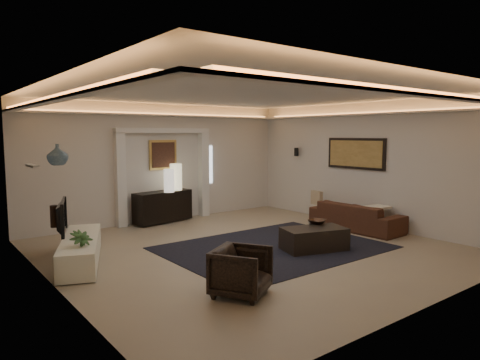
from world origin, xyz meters
TOP-DOWN VIEW (x-y plane):
  - floor at (0.00, 0.00)m, footprint 7.00×7.00m
  - ceiling at (0.00, 0.00)m, footprint 7.00×7.00m
  - wall_back at (0.00, 3.50)m, footprint 7.00×0.00m
  - wall_front at (0.00, -3.50)m, footprint 7.00×0.00m
  - wall_left at (-3.50, 0.00)m, footprint 0.00×7.00m
  - wall_right at (3.50, 0.00)m, footprint 0.00×7.00m
  - cove_soffit at (0.00, 0.00)m, footprint 7.00×7.00m
  - daylight_slit at (1.35, 3.48)m, footprint 0.25×0.03m
  - area_rug at (0.40, -0.20)m, footprint 4.00×3.00m
  - pilaster_left at (-1.15, 3.40)m, footprint 0.22×0.20m
  - pilaster_right at (1.15, 3.40)m, footprint 0.22×0.20m
  - alcove_header at (0.00, 3.40)m, footprint 2.52×0.20m
  - painting_frame at (0.00, 3.47)m, footprint 0.74×0.04m
  - painting_canvas at (0.00, 3.44)m, footprint 0.62×0.02m
  - art_panel_frame at (3.47, 0.30)m, footprint 0.04×1.64m
  - art_panel_gold at (3.44, 0.30)m, footprint 0.02×1.50m
  - wall_sconce at (3.38, 2.20)m, footprint 0.12×0.12m
  - wall_niche at (-3.44, 1.40)m, footprint 0.10×0.55m
  - console at (-0.15, 3.25)m, footprint 1.54×0.71m
  - lamp_left at (-0.09, 3.02)m, footprint 0.30×0.30m
  - lamp_right at (0.23, 3.25)m, footprint 0.33×0.33m
  - media_ledge at (-2.83, 1.07)m, footprint 1.36×2.29m
  - tv at (-3.04, 1.62)m, footprint 1.00×0.45m
  - figurine at (-2.94, 2.19)m, footprint 0.19×0.19m
  - ginger_jar at (-3.15, 1.01)m, footprint 0.42×0.42m
  - plant at (-3.01, 0.47)m, footprint 0.51×0.51m
  - sofa at (2.94, -0.17)m, footprint 2.13×0.89m
  - throw_blanket at (3.15, -0.58)m, footprint 0.53×0.45m
  - throw_pillow at (3.15, 1.22)m, footprint 0.15×0.36m
  - coffee_table at (0.89, -0.78)m, footprint 1.30×0.95m
  - bowl at (1.21, -0.55)m, footprint 0.43×0.43m
  - magazine at (1.25, -0.46)m, footprint 0.27×0.23m
  - armchair at (-1.59, -1.75)m, footprint 0.97×0.98m

SIDE VIEW (x-z plane):
  - floor at x=0.00m, z-range 0.00..0.00m
  - area_rug at x=0.40m, z-range 0.00..0.01m
  - coffee_table at x=0.89m, z-range -0.01..0.42m
  - media_ledge at x=-2.83m, z-range 0.01..0.44m
  - sofa at x=2.94m, z-range 0.00..0.61m
  - armchair at x=-1.59m, z-range 0.00..0.65m
  - plant at x=-3.01m, z-range 0.00..0.68m
  - console at x=-0.15m, z-range 0.03..0.77m
  - magazine at x=1.25m, z-range 0.41..0.44m
  - bowl at x=1.21m, z-range 0.41..0.49m
  - throw_blanket at x=3.15m, z-range 0.52..0.58m
  - throw_pillow at x=3.15m, z-range 0.38..0.72m
  - figurine at x=-2.94m, z-range 0.44..0.84m
  - tv at x=-3.04m, z-range 0.45..1.03m
  - lamp_left at x=-0.09m, z-range 0.81..1.37m
  - lamp_right at x=0.23m, z-range 0.76..1.42m
  - pilaster_left at x=-1.15m, z-range 0.00..2.20m
  - pilaster_right at x=1.15m, z-range 0.00..2.20m
  - daylight_slit at x=1.35m, z-range 0.85..1.85m
  - wall_back at x=0.00m, z-range -2.05..4.95m
  - wall_front at x=0.00m, z-range -2.05..4.95m
  - wall_left at x=-3.50m, z-range -2.05..4.95m
  - wall_right at x=3.50m, z-range -2.05..4.95m
  - painting_frame at x=0.00m, z-range 1.28..2.02m
  - painting_canvas at x=0.00m, z-range 1.34..1.96m
  - wall_niche at x=-3.44m, z-range 1.63..1.67m
  - wall_sconce at x=3.38m, z-range 1.57..1.79m
  - art_panel_gold at x=3.44m, z-range 1.39..2.01m
  - art_panel_frame at x=3.47m, z-range 1.33..2.07m
  - ginger_jar at x=-3.15m, z-range 1.67..2.01m
  - alcove_header at x=0.00m, z-range 2.19..2.31m
  - cove_soffit at x=0.00m, z-range 2.60..2.64m
  - ceiling at x=0.00m, z-range 2.90..2.90m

